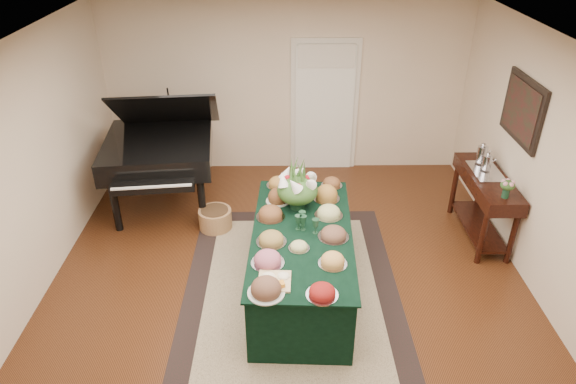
{
  "coord_description": "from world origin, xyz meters",
  "views": [
    {
      "loc": [
        -0.06,
        -4.61,
        3.88
      ],
      "look_at": [
        0.0,
        0.3,
        1.05
      ],
      "focal_mm": 32.0,
      "sensor_mm": 36.0,
      "label": 1
    }
  ],
  "objects_px": {
    "grand_piano": "(159,149)",
    "floral_centerpiece": "(298,185)",
    "mahogany_sideboard": "(486,190)",
    "buffet_table": "(302,262)"
  },
  "relations": [
    {
      "from": "grand_piano",
      "to": "floral_centerpiece",
      "type": "bearing_deg",
      "value": -36.84
    },
    {
      "from": "grand_piano",
      "to": "mahogany_sideboard",
      "type": "relative_size",
      "value": 1.36
    },
    {
      "from": "grand_piano",
      "to": "mahogany_sideboard",
      "type": "bearing_deg",
      "value": -11.27
    },
    {
      "from": "floral_centerpiece",
      "to": "grand_piano",
      "type": "xyz_separation_m",
      "value": [
        -1.86,
        1.39,
        -0.19
      ]
    },
    {
      "from": "floral_centerpiece",
      "to": "buffet_table",
      "type": "bearing_deg",
      "value": -85.85
    },
    {
      "from": "mahogany_sideboard",
      "to": "grand_piano",
      "type": "bearing_deg",
      "value": 168.73
    },
    {
      "from": "buffet_table",
      "to": "grand_piano",
      "type": "relative_size",
      "value": 1.23
    },
    {
      "from": "mahogany_sideboard",
      "to": "buffet_table",
      "type": "bearing_deg",
      "value": -155.73
    },
    {
      "from": "floral_centerpiece",
      "to": "grand_piano",
      "type": "relative_size",
      "value": 0.26
    },
    {
      "from": "grand_piano",
      "to": "buffet_table",
      "type": "bearing_deg",
      "value": -45.18
    }
  ]
}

